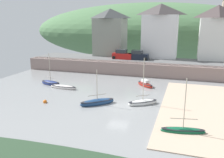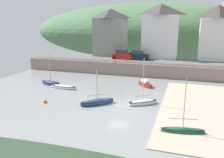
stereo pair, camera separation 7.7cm
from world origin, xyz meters
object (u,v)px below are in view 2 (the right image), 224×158
motorboat_with_cabin (183,130)px  parked_car_near_slipway (123,55)px  sailboat_tall_mast (63,87)px  mooring_buoy (45,102)px  sailboat_white_hull (143,102)px  sailboat_blue_trim (51,83)px  parked_car_by_wall (138,56)px  waterfront_building_left (110,32)px  fishing_boat_green (97,102)px  waterfront_building_right (217,32)px  dinghy_open_wooden (145,84)px  waterfront_building_centre (160,31)px

motorboat_with_cabin → parked_car_near_slipway: bearing=105.9°
sailboat_tall_mast → mooring_buoy: size_ratio=9.30×
sailboat_white_hull → sailboat_tall_mast: 13.35m
sailboat_blue_trim → parked_car_by_wall: 18.64m
parked_car_by_wall → mooring_buoy: size_ratio=8.34×
waterfront_building_left → parked_car_by_wall: bearing=-31.4°
sailboat_blue_trim → parked_car_by_wall: (11.44, 14.42, 2.93)m
sailboat_blue_trim → motorboat_with_cabin: 23.91m
fishing_boat_green → mooring_buoy: size_ratio=9.44×
waterfront_building_left → waterfront_building_right: 22.01m
fishing_boat_green → waterfront_building_left: bearing=63.4°
sailboat_tall_mast → mooring_buoy: bearing=-78.3°
dinghy_open_wooden → sailboat_tall_mast: size_ratio=0.72×
waterfront_building_left → fishing_boat_green: bearing=-75.5°
parked_car_near_slipway → mooring_buoy: 22.98m
dinghy_open_wooden → parked_car_by_wall: bearing=151.2°
dinghy_open_wooden → mooring_buoy: dinghy_open_wooden is taller
parked_car_by_wall → sailboat_tall_mast: bearing=-117.5°
mooring_buoy → sailboat_white_hull: bearing=14.8°
sailboat_blue_trim → mooring_buoy: (4.09, -7.98, -0.12)m
sailboat_white_hull → motorboat_with_cabin: sailboat_white_hull is taller
waterfront_building_centre → fishing_boat_green: waterfront_building_centre is taller
motorboat_with_cabin → mooring_buoy: size_ratio=11.00×
motorboat_with_cabin → sailboat_blue_trim: bearing=141.1°
parked_car_near_slipway → dinghy_open_wooden: bearing=-55.2°
waterfront_building_centre → parked_car_near_slipway: 9.58m
fishing_boat_green → dinghy_open_wooden: bearing=26.2°
parked_car_by_wall → mooring_buoy: parked_car_by_wall is taller
waterfront_building_centre → parked_car_near_slipway: bearing=-147.0°
dinghy_open_wooden → motorboat_with_cabin: (6.15, -14.97, -0.06)m
waterfront_building_centre → waterfront_building_right: waterfront_building_centre is taller
sailboat_tall_mast → sailboat_white_hull: bearing=-11.0°
sailboat_white_hull → dinghy_open_wooden: bearing=61.9°
sailboat_blue_trim → motorboat_with_cabin: motorboat_with_cabin is taller
motorboat_with_cabin → mooring_buoy: motorboat_with_cabin is taller
waterfront_building_right → motorboat_with_cabin: size_ratio=1.97×
waterfront_building_left → parked_car_near_slipway: bearing=-47.6°
waterfront_building_right → sailboat_white_hull: size_ratio=1.77×
waterfront_building_right → parked_car_by_wall: 16.01m
waterfront_building_right → sailboat_blue_trim: size_ratio=2.00×
waterfront_building_left → dinghy_open_wooden: (10.82, -15.30, -7.31)m
waterfront_building_centre → motorboat_with_cabin: bearing=-78.9°
waterfront_building_left → fishing_boat_green: size_ratio=2.21×
waterfront_building_centre → parked_car_by_wall: (-3.69, -4.50, -4.84)m
parked_car_near_slipway → parked_car_by_wall: size_ratio=1.02×
sailboat_blue_trim → mooring_buoy: 8.97m
waterfront_building_right → motorboat_with_cabin: waterfront_building_right is taller
motorboat_with_cabin → parked_car_near_slipway: size_ratio=1.29×
fishing_boat_green → parked_car_near_slipway: fishing_boat_green is taller
waterfront_building_centre → sailboat_blue_trim: waterfront_building_centre is taller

